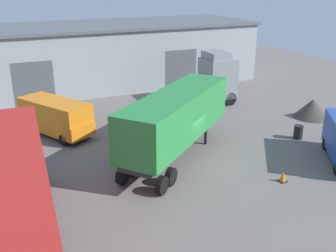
% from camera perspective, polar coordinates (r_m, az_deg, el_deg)
% --- Properties ---
extents(ground_plane, '(60.00, 60.00, 0.00)m').
position_cam_1_polar(ground_plane, '(22.79, 2.70, -4.63)').
color(ground_plane, slate).
extents(warehouse_building, '(30.40, 9.87, 5.75)m').
position_cam_1_polar(warehouse_building, '(38.77, -10.15, 10.13)').
color(warehouse_building, '#93999E').
rests_on(warehouse_building, ground_plane).
extents(tractor_unit_grey, '(6.15, 2.58, 4.26)m').
position_cam_1_polar(tractor_unit_grey, '(32.44, 6.49, 6.75)').
color(tractor_unit_grey, gray).
rests_on(tractor_unit_grey, ground_plane).
extents(container_trailer_green, '(9.03, 8.03, 3.85)m').
position_cam_1_polar(container_trailer_green, '(21.81, 1.20, 1.25)').
color(container_trailer_green, '#28843D').
rests_on(container_trailer_green, ground_plane).
extents(delivery_van_orange, '(4.32, 5.56, 2.36)m').
position_cam_1_polar(delivery_van_orange, '(26.49, -15.82, 1.28)').
color(delivery_van_orange, orange).
rests_on(delivery_van_orange, ground_plane).
extents(container_trailer_blue, '(3.26, 11.72, 3.94)m').
position_cam_1_polar(container_trailer_blue, '(15.33, -21.79, -8.92)').
color(container_trailer_blue, red).
rests_on(container_trailer_blue, ground_plane).
extents(gravel_pile, '(2.64, 2.64, 1.41)m').
position_cam_1_polar(gravel_pile, '(30.99, 20.20, 2.41)').
color(gravel_pile, '#423D38').
rests_on(gravel_pile, ground_plane).
extents(oil_drum, '(0.58, 0.58, 0.88)m').
position_cam_1_polar(oil_drum, '(26.64, 18.38, -0.85)').
color(oil_drum, black).
rests_on(oil_drum, ground_plane).
extents(traffic_cone, '(0.40, 0.40, 0.55)m').
position_cam_1_polar(traffic_cone, '(20.96, 16.34, -7.11)').
color(traffic_cone, black).
rests_on(traffic_cone, ground_plane).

